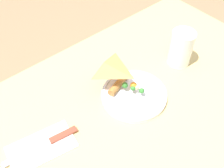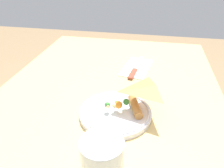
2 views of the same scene
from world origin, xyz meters
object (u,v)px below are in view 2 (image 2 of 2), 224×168
at_px(napkin_folded, 137,68).
at_px(butter_knife, 136,68).
at_px(dining_table, 104,128).
at_px(plate_pizza, 117,111).

distance_m(napkin_folded, butter_knife, 0.01).
distance_m(dining_table, napkin_folded, 0.30).
bearing_deg(dining_table, butter_knife, -16.49).
relative_size(dining_table, plate_pizza, 5.81).
distance_m(plate_pizza, butter_knife, 0.31).
bearing_deg(butter_knife, plate_pizza, -176.74).
relative_size(dining_table, butter_knife, 5.52).
relative_size(plate_pizza, butter_knife, 0.95).
bearing_deg(plate_pizza, butter_knife, -5.20).
bearing_deg(napkin_folded, butter_knife, 171.54).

